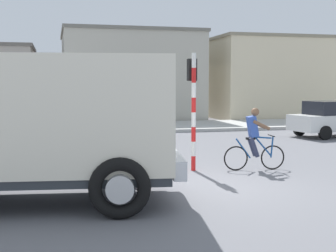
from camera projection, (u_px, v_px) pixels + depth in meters
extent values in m
plane|color=slate|center=(211.00, 187.00, 10.60)|extent=(120.00, 120.00, 0.00)
cube|color=#ADADA8|center=(123.00, 127.00, 24.18)|extent=(80.00, 5.00, 0.16)
cube|color=silver|center=(37.00, 113.00, 9.04)|extent=(5.49, 3.19, 2.20)
cube|color=#2D3338|center=(38.00, 172.00, 9.14)|extent=(5.38, 3.13, 0.16)
cube|color=silver|center=(173.00, 161.00, 9.41)|extent=(0.56, 2.39, 0.36)
cube|color=black|center=(166.00, 88.00, 9.25)|extent=(0.41, 2.12, 0.70)
torus|color=black|center=(120.00, 163.00, 10.58)|extent=(1.12, 0.39, 1.10)
cylinder|color=beige|center=(120.00, 163.00, 10.58)|extent=(0.53, 0.37, 0.50)
torus|color=black|center=(120.00, 188.00, 8.05)|extent=(1.12, 0.39, 1.10)
cylinder|color=beige|center=(120.00, 188.00, 8.05)|extent=(0.53, 0.37, 0.50)
torus|color=black|center=(273.00, 157.00, 12.73)|extent=(0.68, 0.11, 0.68)
torus|color=black|center=(236.00, 158.00, 12.58)|extent=(0.68, 0.11, 0.68)
cylinder|color=#1E4C8C|center=(261.00, 137.00, 12.63)|extent=(0.60, 0.10, 0.09)
cylinder|color=#1E4C8C|center=(263.00, 146.00, 12.66)|extent=(0.51, 0.09, 0.57)
cylinder|color=#1E4C8C|center=(243.00, 148.00, 12.59)|extent=(0.44, 0.09, 0.57)
cylinder|color=#1E4C8C|center=(272.00, 147.00, 12.70)|extent=(0.10, 0.05, 0.59)
cylinder|color=black|center=(271.00, 136.00, 12.67)|extent=(0.08, 0.50, 0.03)
cube|color=black|center=(250.00, 138.00, 12.59)|extent=(0.25, 0.14, 0.06)
cube|color=#3351A8|center=(252.00, 126.00, 12.57)|extent=(0.32, 0.35, 0.59)
sphere|color=brown|center=(255.00, 112.00, 12.54)|extent=(0.22, 0.22, 0.22)
cylinder|color=#2D334C|center=(252.00, 146.00, 12.72)|extent=(0.31, 0.15, 0.57)
cylinder|color=brown|center=(258.00, 124.00, 12.75)|extent=(0.50, 0.14, 0.29)
cylinder|color=#2D334C|center=(254.00, 147.00, 12.53)|extent=(0.31, 0.15, 0.57)
cylinder|color=brown|center=(261.00, 125.00, 12.43)|extent=(0.50, 0.14, 0.29)
cylinder|color=red|center=(193.00, 163.00, 12.62)|extent=(0.12, 0.12, 0.40)
cylinder|color=white|center=(193.00, 149.00, 12.58)|extent=(0.12, 0.12, 0.40)
cylinder|color=red|center=(194.00, 134.00, 12.55)|extent=(0.12, 0.12, 0.40)
cylinder|color=white|center=(194.00, 120.00, 12.51)|extent=(0.12, 0.12, 0.40)
cylinder|color=red|center=(194.00, 105.00, 12.47)|extent=(0.12, 0.12, 0.40)
cylinder|color=white|center=(194.00, 90.00, 12.44)|extent=(0.12, 0.12, 0.40)
cylinder|color=red|center=(194.00, 75.00, 12.40)|extent=(0.12, 0.12, 0.40)
cylinder|color=white|center=(194.00, 60.00, 12.36)|extent=(0.12, 0.12, 0.40)
cube|color=black|center=(192.00, 70.00, 12.56)|extent=(0.24, 0.20, 0.60)
sphere|color=red|center=(191.00, 70.00, 12.68)|extent=(0.14, 0.14, 0.14)
cube|color=white|center=(334.00, 122.00, 20.67)|extent=(4.20, 2.25, 0.70)
cube|color=black|center=(332.00, 108.00, 20.55)|extent=(2.38, 1.74, 0.60)
cylinder|color=black|center=(300.00, 129.00, 21.02)|extent=(0.62, 0.26, 0.60)
cylinder|color=black|center=(325.00, 133.00, 19.45)|extent=(0.62, 0.26, 0.60)
cylinder|color=#2D334C|center=(147.00, 130.00, 19.29)|extent=(0.22, 0.22, 0.85)
cube|color=#3351A8|center=(147.00, 114.00, 19.23)|extent=(0.34, 0.22, 0.56)
sphere|color=brown|center=(147.00, 104.00, 19.19)|extent=(0.20, 0.20, 0.20)
cube|color=#B2AD9E|center=(129.00, 78.00, 30.58)|extent=(8.52, 7.67, 5.50)
cube|color=slate|center=(129.00, 34.00, 30.32)|extent=(8.69, 7.83, 0.20)
cube|color=beige|center=(275.00, 80.00, 31.73)|extent=(8.57, 5.23, 5.31)
cube|color=gray|center=(276.00, 39.00, 31.47)|extent=(8.74, 5.33, 0.20)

